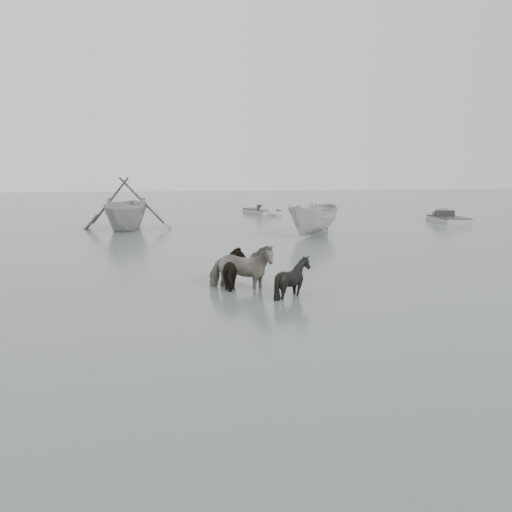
% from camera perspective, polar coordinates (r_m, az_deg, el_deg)
% --- Properties ---
extents(ground, '(140.00, 140.00, 0.00)m').
position_cam_1_polar(ground, '(15.03, 3.20, -4.74)').
color(ground, '#566660').
rests_on(ground, ground).
extents(pony_pinto, '(2.21, 1.55, 1.70)m').
position_cam_1_polar(pony_pinto, '(16.67, -1.52, -0.38)').
color(pony_pinto, black).
rests_on(pony_pinto, ground).
extents(pony_dark, '(1.54, 1.67, 1.39)m').
position_cam_1_polar(pony_dark, '(17.01, -1.93, -0.73)').
color(pony_dark, black).
rests_on(pony_dark, ground).
extents(pony_black, '(1.29, 1.16, 1.36)m').
position_cam_1_polar(pony_black, '(15.74, 3.70, -1.59)').
color(pony_black, black).
rests_on(pony_black, ground).
extents(rowboat_trail, '(5.71, 6.43, 3.12)m').
position_cam_1_polar(rowboat_trail, '(33.23, -12.83, 5.28)').
color(rowboat_trail, '#A7A9A6').
rests_on(rowboat_trail, ground).
extents(boat_small, '(4.33, 4.79, 1.82)m').
position_cam_1_polar(boat_small, '(29.87, 5.82, 3.82)').
color(boat_small, '#B0B0AC').
rests_on(boat_small, ground).
extents(skiff_port, '(1.98, 4.75, 0.75)m').
position_cam_1_polar(skiff_port, '(38.53, 18.70, 3.74)').
color(skiff_port, '#979997').
rests_on(skiff_port, ground).
extents(skiff_mid, '(2.87, 4.75, 0.75)m').
position_cam_1_polar(skiff_mid, '(43.16, 0.58, 4.72)').
color(skiff_mid, '#989A98').
rests_on(skiff_mid, ground).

